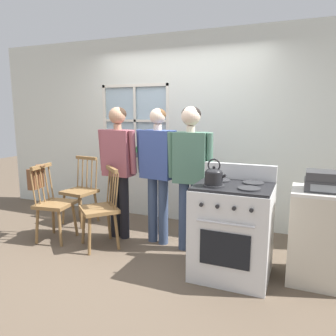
{
  "coord_description": "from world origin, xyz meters",
  "views": [
    {
      "loc": [
        1.66,
        -3.07,
        1.62
      ],
      "look_at": [
        0.29,
        0.22,
        1.0
      ],
      "focal_mm": 35.0,
      "sensor_mm": 36.0,
      "label": 1
    }
  ],
  "objects_px": {
    "chair_near_wall": "(81,192)",
    "potted_plant": "(138,153)",
    "stove": "(232,230)",
    "chair_center_cluster": "(101,210)",
    "person_adult_right": "(190,164)",
    "stereo": "(325,181)",
    "person_elderly_left": "(118,160)",
    "handbag": "(36,178)",
    "side_counter": "(320,236)",
    "chair_by_window": "(54,205)",
    "person_teen_center": "(158,164)",
    "kettle": "(214,176)"
  },
  "relations": [
    {
      "from": "person_elderly_left",
      "to": "person_adult_right",
      "type": "relative_size",
      "value": 1.0
    },
    {
      "from": "stove",
      "to": "handbag",
      "type": "relative_size",
      "value": 3.53
    },
    {
      "from": "person_teen_center",
      "to": "potted_plant",
      "type": "xyz_separation_m",
      "value": [
        -0.72,
        0.84,
        0.0
      ]
    },
    {
      "from": "chair_by_window",
      "to": "person_elderly_left",
      "type": "distance_m",
      "value": 0.99
    },
    {
      "from": "person_elderly_left",
      "to": "potted_plant",
      "type": "xyz_separation_m",
      "value": [
        -0.19,
        0.87,
        -0.02
      ]
    },
    {
      "from": "person_teen_center",
      "to": "person_adult_right",
      "type": "bearing_deg",
      "value": 0.9
    },
    {
      "from": "chair_by_window",
      "to": "side_counter",
      "type": "height_order",
      "value": "chair_by_window"
    },
    {
      "from": "chair_center_cluster",
      "to": "stereo",
      "type": "bearing_deg",
      "value": 43.95
    },
    {
      "from": "chair_center_cluster",
      "to": "stereo",
      "type": "height_order",
      "value": "stereo"
    },
    {
      "from": "potted_plant",
      "to": "handbag",
      "type": "relative_size",
      "value": 0.65
    },
    {
      "from": "chair_center_cluster",
      "to": "handbag",
      "type": "bearing_deg",
      "value": -133.03
    },
    {
      "from": "chair_by_window",
      "to": "chair_center_cluster",
      "type": "xyz_separation_m",
      "value": [
        0.67,
        0.05,
        0.0
      ]
    },
    {
      "from": "chair_by_window",
      "to": "stove",
      "type": "distance_m",
      "value": 2.26
    },
    {
      "from": "chair_center_cluster",
      "to": "handbag",
      "type": "distance_m",
      "value": 0.96
    },
    {
      "from": "person_elderly_left",
      "to": "side_counter",
      "type": "relative_size",
      "value": 1.86
    },
    {
      "from": "chair_near_wall",
      "to": "handbag",
      "type": "bearing_deg",
      "value": -94.06
    },
    {
      "from": "person_elderly_left",
      "to": "stove",
      "type": "relative_size",
      "value": 1.54
    },
    {
      "from": "stove",
      "to": "person_elderly_left",
      "type": "bearing_deg",
      "value": 164.01
    },
    {
      "from": "chair_by_window",
      "to": "handbag",
      "type": "height_order",
      "value": "same"
    },
    {
      "from": "chair_near_wall",
      "to": "person_teen_center",
      "type": "height_order",
      "value": "person_teen_center"
    },
    {
      "from": "person_teen_center",
      "to": "side_counter",
      "type": "relative_size",
      "value": 1.84
    },
    {
      "from": "potted_plant",
      "to": "handbag",
      "type": "distance_m",
      "value": 1.52
    },
    {
      "from": "chair_by_window",
      "to": "chair_center_cluster",
      "type": "relative_size",
      "value": 1.0
    },
    {
      "from": "handbag",
      "to": "chair_by_window",
      "type": "bearing_deg",
      "value": 7.94
    },
    {
      "from": "stove",
      "to": "stereo",
      "type": "xyz_separation_m",
      "value": [
        0.79,
        0.18,
        0.51
      ]
    },
    {
      "from": "handbag",
      "to": "side_counter",
      "type": "bearing_deg",
      "value": 3.28
    },
    {
      "from": "chair_center_cluster",
      "to": "stove",
      "type": "distance_m",
      "value": 1.6
    },
    {
      "from": "handbag",
      "to": "stereo",
      "type": "distance_m",
      "value": 3.29
    },
    {
      "from": "person_adult_right",
      "to": "stereo",
      "type": "bearing_deg",
      "value": -14.24
    },
    {
      "from": "person_adult_right",
      "to": "potted_plant",
      "type": "xyz_separation_m",
      "value": [
        -1.15,
        0.9,
        -0.03
      ]
    },
    {
      "from": "chair_near_wall",
      "to": "stereo",
      "type": "relative_size",
      "value": 2.83
    },
    {
      "from": "chair_center_cluster",
      "to": "person_adult_right",
      "type": "xyz_separation_m",
      "value": [
        1.01,
        0.31,
        0.56
      ]
    },
    {
      "from": "stove",
      "to": "side_counter",
      "type": "xyz_separation_m",
      "value": [
        0.79,
        0.2,
        -0.02
      ]
    },
    {
      "from": "person_teen_center",
      "to": "stereo",
      "type": "height_order",
      "value": "person_teen_center"
    },
    {
      "from": "chair_center_cluster",
      "to": "stove",
      "type": "xyz_separation_m",
      "value": [
        1.59,
        -0.1,
        0.01
      ]
    },
    {
      "from": "side_counter",
      "to": "chair_by_window",
      "type": "bearing_deg",
      "value": -177.08
    },
    {
      "from": "chair_by_window",
      "to": "person_adult_right",
      "type": "xyz_separation_m",
      "value": [
        1.68,
        0.36,
        0.56
      ]
    },
    {
      "from": "person_adult_right",
      "to": "stove",
      "type": "distance_m",
      "value": 0.9
    },
    {
      "from": "chair_near_wall",
      "to": "kettle",
      "type": "relative_size",
      "value": 3.9
    },
    {
      "from": "chair_center_cluster",
      "to": "person_adult_right",
      "type": "distance_m",
      "value": 1.2
    },
    {
      "from": "person_adult_right",
      "to": "handbag",
      "type": "xyz_separation_m",
      "value": [
        -1.91,
        -0.39,
        -0.23
      ]
    },
    {
      "from": "chair_near_wall",
      "to": "potted_plant",
      "type": "bearing_deg",
      "value": 49.78
    },
    {
      "from": "person_teen_center",
      "to": "stove",
      "type": "relative_size",
      "value": 1.52
    },
    {
      "from": "stove",
      "to": "chair_center_cluster",
      "type": "bearing_deg",
      "value": 176.55
    },
    {
      "from": "chair_by_window",
      "to": "chair_center_cluster",
      "type": "height_order",
      "value": "same"
    },
    {
      "from": "chair_near_wall",
      "to": "stereo",
      "type": "xyz_separation_m",
      "value": [
        3.15,
        -0.53,
        0.53
      ]
    },
    {
      "from": "person_elderly_left",
      "to": "kettle",
      "type": "relative_size",
      "value": 6.76
    },
    {
      "from": "potted_plant",
      "to": "side_counter",
      "type": "height_order",
      "value": "potted_plant"
    },
    {
      "from": "chair_center_cluster",
      "to": "person_teen_center",
      "type": "height_order",
      "value": "person_teen_center"
    },
    {
      "from": "stove",
      "to": "kettle",
      "type": "distance_m",
      "value": 0.59
    }
  ]
}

